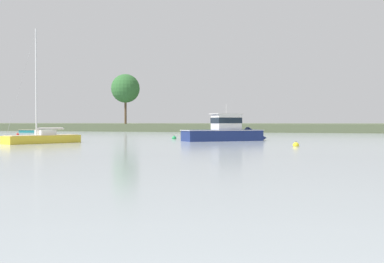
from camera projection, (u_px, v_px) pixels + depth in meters
name	position (u px, v px, depth m)	size (l,w,h in m)	color
far_shore_bank	(300.00, 127.00, 102.01)	(186.99, 50.45, 1.31)	#4C563D
cruiser_navy	(230.00, 135.00, 45.12)	(7.54, 6.77, 4.04)	navy
sailboat_yellow	(42.00, 141.00, 39.87)	(4.03, 6.19, 9.28)	gold
dinghy_teal	(30.00, 132.00, 79.17)	(3.20, 1.52, 0.61)	#196B70
mooring_buoy_green	(174.00, 138.00, 49.89)	(0.44, 0.44, 0.49)	#1E8C47
mooring_buoy_red	(18.00, 134.00, 65.30)	(0.33, 0.33, 0.38)	red
mooring_buoy_yellow	(296.00, 145.00, 34.99)	(0.43, 0.43, 0.48)	yellow
shore_tree_inland_b	(125.00, 89.00, 88.77)	(4.97, 4.97, 8.65)	brown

